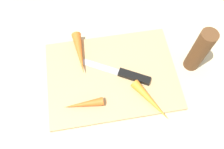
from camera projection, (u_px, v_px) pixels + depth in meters
The scene contains 7 objects.
ground_plane at pixel (112, 76), 0.64m from camera, with size 1.40×1.40×0.00m, color #C6B793.
cutting_board at pixel (112, 75), 0.64m from camera, with size 0.36×0.26×0.01m, color tan.
knife at pixel (130, 75), 0.62m from camera, with size 0.18×0.11×0.01m.
carrot_shortest at pixel (83, 104), 0.58m from camera, with size 0.02×0.02×0.10m, color orange.
carrot_medium at pixel (151, 101), 0.59m from camera, with size 0.03×0.03×0.13m, color orange.
carrot_longest at pixel (80, 53), 0.65m from camera, with size 0.03×0.03×0.13m, color orange.
pepper_grinder at pixel (199, 51), 0.59m from camera, with size 0.04×0.04×0.15m, color brown.
Camera 1 is at (0.04, 0.27, 0.58)m, focal length 36.26 mm.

